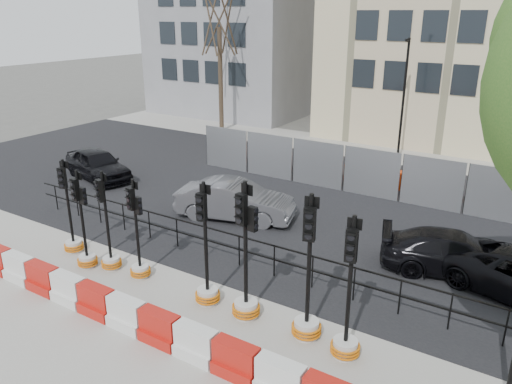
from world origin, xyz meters
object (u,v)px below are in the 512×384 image
Objects in this scene: traffic_signal_d at (139,255)px; traffic_signal_h at (346,329)px; car_c at (455,253)px; car_a at (98,164)px; traffic_signal_a at (72,234)px.

traffic_signal_h reaches higher than traffic_signal_d.
traffic_signal_h is at bearing 149.90° from car_c.
traffic_signal_h is 15.41m from car_a.
traffic_signal_a is 7.47m from car_a.
traffic_signal_a is 0.71× the size of car_a.
traffic_signal_a is at bearing -122.07° from car_a.
car_c is at bearing -76.61° from car_a.
car_c is (15.52, -0.45, -0.08)m from car_a.
traffic_signal_h is 0.74× the size of car_c.
car_a is at bearing 71.16° from car_c.
traffic_signal_d reaches higher than car_c.
car_c is (7.51, 5.08, -0.10)m from traffic_signal_d.
traffic_signal_h is at bearing 8.92° from traffic_signal_d.
traffic_signal_h reaches higher than traffic_signal_a.
traffic_signal_h is at bearing -21.08° from traffic_signal_a.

